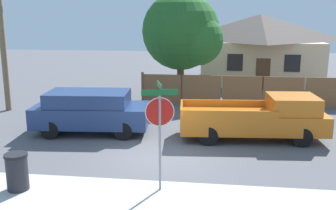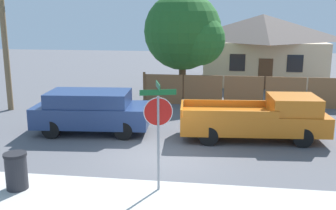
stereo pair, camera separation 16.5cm
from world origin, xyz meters
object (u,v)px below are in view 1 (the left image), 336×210
at_px(orange_pickup, 259,118).
at_px(house, 259,47).
at_px(trash_bin, 17,172).
at_px(red_suv, 91,110).
at_px(stop_sign, 160,119).
at_px(oak_tree, 184,33).

bearing_deg(orange_pickup, house, 80.28).
bearing_deg(trash_bin, orange_pickup, 38.22).
relative_size(red_suv, stop_sign, 1.59).
bearing_deg(oak_tree, stop_sign, -87.88).
xyz_separation_m(stop_sign, trash_bin, (-3.88, -0.50, -1.50)).
height_order(house, orange_pickup, house).
height_order(orange_pickup, trash_bin, orange_pickup).
distance_m(oak_tree, stop_sign, 12.32).
bearing_deg(red_suv, orange_pickup, -4.50).
distance_m(orange_pickup, stop_sign, 6.00).
distance_m(orange_pickup, trash_bin, 8.90).
relative_size(red_suv, trash_bin, 4.59).
bearing_deg(stop_sign, red_suv, 109.64).
bearing_deg(trash_bin, stop_sign, 7.39).
bearing_deg(stop_sign, trash_bin, 171.25).
height_order(red_suv, stop_sign, stop_sign).
bearing_deg(oak_tree, orange_pickup, -63.72).
bearing_deg(house, orange_pickup, -95.01).
bearing_deg(oak_tree, trash_bin, -105.12).
relative_size(house, red_suv, 1.82).
xyz_separation_m(oak_tree, trash_bin, (-3.43, -12.70, -3.21)).
distance_m(house, trash_bin, 21.44).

